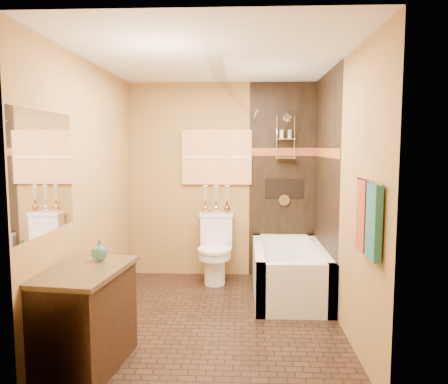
# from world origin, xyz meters

# --- Properties ---
(floor) EXTENTS (3.00, 3.00, 0.00)m
(floor) POSITION_xyz_m (0.00, 0.00, 0.00)
(floor) COLOR black
(floor) RESTS_ON ground
(wall_left) EXTENTS (0.02, 3.00, 2.50)m
(wall_left) POSITION_xyz_m (-1.20, 0.00, 1.25)
(wall_left) COLOR #AE7B43
(wall_left) RESTS_ON floor
(wall_right) EXTENTS (0.02, 3.00, 2.50)m
(wall_right) POSITION_xyz_m (1.20, 0.00, 1.25)
(wall_right) COLOR #AE7B43
(wall_right) RESTS_ON floor
(wall_back) EXTENTS (2.40, 0.02, 2.50)m
(wall_back) POSITION_xyz_m (0.00, 1.50, 1.25)
(wall_back) COLOR #AE7B43
(wall_back) RESTS_ON floor
(wall_front) EXTENTS (2.40, 0.02, 2.50)m
(wall_front) POSITION_xyz_m (0.00, -1.50, 1.25)
(wall_front) COLOR #AE7B43
(wall_front) RESTS_ON floor
(ceiling) EXTENTS (3.00, 3.00, 0.00)m
(ceiling) POSITION_xyz_m (0.00, 0.00, 2.50)
(ceiling) COLOR silver
(ceiling) RESTS_ON wall_back
(alcove_tile_back) EXTENTS (0.85, 0.01, 2.50)m
(alcove_tile_back) POSITION_xyz_m (0.78, 1.49, 1.25)
(alcove_tile_back) COLOR black
(alcove_tile_back) RESTS_ON wall_back
(alcove_tile_right) EXTENTS (0.01, 1.50, 2.50)m
(alcove_tile_right) POSITION_xyz_m (1.19, 0.75, 1.25)
(alcove_tile_right) COLOR black
(alcove_tile_right) RESTS_ON wall_right
(mosaic_band_back) EXTENTS (0.85, 0.01, 0.10)m
(mosaic_band_back) POSITION_xyz_m (0.78, 1.48, 1.62)
(mosaic_band_back) COLOR maroon
(mosaic_band_back) RESTS_ON alcove_tile_back
(mosaic_band_right) EXTENTS (0.01, 1.50, 0.10)m
(mosaic_band_right) POSITION_xyz_m (1.18, 0.75, 1.62)
(mosaic_band_right) COLOR maroon
(mosaic_band_right) RESTS_ON alcove_tile_right
(alcove_niche) EXTENTS (0.50, 0.01, 0.25)m
(alcove_niche) POSITION_xyz_m (0.80, 1.48, 1.15)
(alcove_niche) COLOR black
(alcove_niche) RESTS_ON alcove_tile_back
(shower_fixtures) EXTENTS (0.24, 0.33, 1.16)m
(shower_fixtures) POSITION_xyz_m (0.80, 1.38, 1.67)
(shower_fixtures) COLOR silver
(shower_fixtures) RESTS_ON floor
(curtain_rod) EXTENTS (0.03, 1.55, 0.03)m
(curtain_rod) POSITION_xyz_m (0.40, 0.75, 2.02)
(curtain_rod) COLOR silver
(curtain_rod) RESTS_ON wall_back
(towel_bar) EXTENTS (0.02, 0.55, 0.02)m
(towel_bar) POSITION_xyz_m (1.15, -1.05, 1.45)
(towel_bar) COLOR silver
(towel_bar) RESTS_ON wall_right
(towel_teal) EXTENTS (0.05, 0.22, 0.52)m
(towel_teal) POSITION_xyz_m (1.16, -1.18, 1.18)
(towel_teal) COLOR #1D5862
(towel_teal) RESTS_ON towel_bar
(towel_rust) EXTENTS (0.05, 0.22, 0.52)m
(towel_rust) POSITION_xyz_m (1.16, -0.92, 1.18)
(towel_rust) COLOR maroon
(towel_rust) RESTS_ON towel_bar
(sunset_painting) EXTENTS (0.90, 0.04, 0.70)m
(sunset_painting) POSITION_xyz_m (-0.07, 1.48, 1.55)
(sunset_painting) COLOR orange
(sunset_painting) RESTS_ON wall_back
(vanity_mirror) EXTENTS (0.01, 1.00, 0.90)m
(vanity_mirror) POSITION_xyz_m (-1.19, -1.00, 1.50)
(vanity_mirror) COLOR white
(vanity_mirror) RESTS_ON wall_left
(bathtub) EXTENTS (0.80, 1.50, 0.55)m
(bathtub) POSITION_xyz_m (0.80, 0.75, 0.22)
(bathtub) COLOR white
(bathtub) RESTS_ON floor
(toilet) EXTENTS (0.43, 0.64, 0.84)m
(toilet) POSITION_xyz_m (-0.07, 1.20, 0.42)
(toilet) COLOR white
(toilet) RESTS_ON floor
(vanity) EXTENTS (0.64, 0.94, 0.78)m
(vanity) POSITION_xyz_m (-0.92, -1.00, 0.39)
(vanity) COLOR black
(vanity) RESTS_ON floor
(teal_bottle) EXTENTS (0.16, 0.16, 0.20)m
(teal_bottle) POSITION_xyz_m (-0.87, -0.77, 0.86)
(teal_bottle) COLOR #267260
(teal_bottle) RESTS_ON vanity
(bud_vases) EXTENTS (0.35, 0.07, 0.35)m
(bud_vases) POSITION_xyz_m (-0.07, 1.39, 1.03)
(bud_vases) COLOR #D79043
(bud_vases) RESTS_ON toilet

